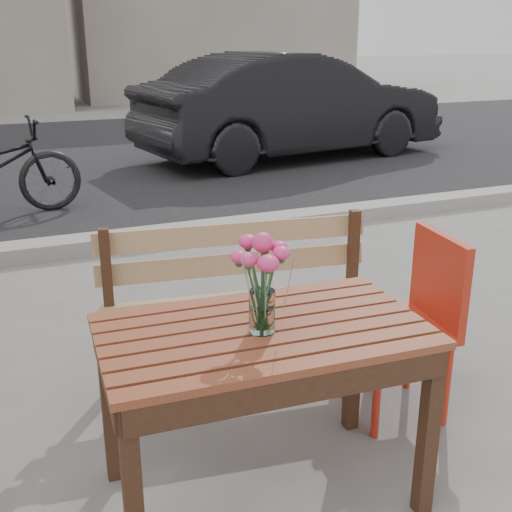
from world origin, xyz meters
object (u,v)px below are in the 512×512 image
(main_vase, at_px, (262,271))
(parked_car, at_px, (292,106))
(main_table, at_px, (263,357))
(red_chair, at_px, (415,312))

(main_vase, bearing_deg, parked_car, 63.25)
(main_table, relative_size, parked_car, 0.27)
(main_table, xyz_separation_m, red_chair, (0.82, 0.27, -0.09))
(main_table, height_order, main_vase, main_vase)
(main_table, relative_size, main_vase, 3.32)
(main_vase, bearing_deg, red_chair, 19.41)
(main_vase, relative_size, parked_car, 0.08)
(main_vase, distance_m, parked_car, 6.75)
(main_table, relative_size, red_chair, 1.39)
(red_chair, height_order, main_vase, main_vase)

